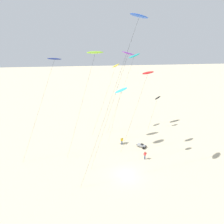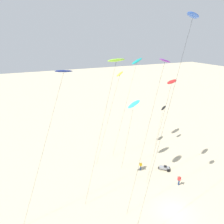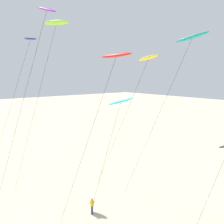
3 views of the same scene
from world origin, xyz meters
name	(u,v)px [view 2 (image 2 of 3)]	position (x,y,z in m)	size (l,w,h in m)	color
ground_plane	(174,212)	(0.00, 0.00, 0.00)	(260.00, 260.00, 0.00)	beige
kite_red	(172,82)	(5.35, 9.07, 15.20)	(6.65, 3.35, 15.64)	red
kite_black	(163,108)	(10.81, 17.18, 7.68)	(3.18, 1.70, 8.15)	black
kite_lime	(116,61)	(-4.25, 9.04, 18.90)	(7.71, 3.93, 19.32)	#8CD833
kite_purple	(164,63)	(0.71, 5.41, 18.74)	(7.77, 3.70, 19.47)	purple
kite_yellow	(120,75)	(0.58, 17.56, 15.35)	(7.01, 3.68, 16.06)	yellow
kite_cyan	(134,104)	(1.15, 13.16, 11.00)	(4.45, 2.28, 11.66)	#33BFE0
kite_navy	(63,73)	(-11.26, 9.22, 17.75)	(8.33, 3.92, 18.28)	navy
kite_blue	(193,17)	(1.42, 2.20, 23.87)	(10.71, 5.51, 24.41)	blue
kite_teal	(137,62)	(5.08, 19.15, 17.35)	(8.26, 4.23, 18.08)	teal
kite_flyer_nearest	(141,166)	(0.90, 9.74, 0.89)	(0.58, 0.56, 1.67)	navy
kite_flyer_middle	(179,180)	(4.27, 3.97, 0.89)	(0.73, 0.73, 1.67)	navy
beach_buggy	(165,168)	(4.76, 8.11, 0.43)	(1.97, 1.82, 0.82)	gray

